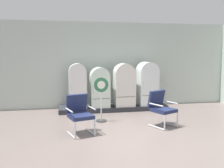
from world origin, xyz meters
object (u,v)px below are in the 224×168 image
refrigerator_1 (100,86)px  armchair_right (161,107)px  refrigerator_3 (147,82)px  refrigerator_2 (124,84)px  sign_stand (101,101)px  armchair_left (79,112)px  refrigerator_0 (77,84)px

refrigerator_1 → armchair_right: refrigerator_1 is taller
refrigerator_3 → armchair_right: (-0.32, -2.13, -0.43)m
refrigerator_3 → armchair_right: refrigerator_3 is taller
refrigerator_2 → sign_stand: 1.70m
refrigerator_2 → armchair_right: (0.54, -2.09, -0.40)m
armchair_left → sign_stand: sign_stand is taller
refrigerator_0 → refrigerator_1: bearing=1.4°
refrigerator_2 → armchair_right: bearing=-75.4°
refrigerator_0 → refrigerator_2: refrigerator_0 is taller
refrigerator_2 → armchair_left: 2.91m
refrigerator_3 → refrigerator_1: bearing=-179.1°
refrigerator_3 → sign_stand: bearing=-143.8°
refrigerator_1 → refrigerator_3: size_ratio=0.89×
armchair_left → armchair_right: same height
refrigerator_1 → armchair_right: size_ratio=1.40×
refrigerator_3 → sign_stand: refrigerator_3 is taller
sign_stand → refrigerator_3: bearing=36.2°
refrigerator_0 → refrigerator_2: (1.63, 0.00, -0.01)m
armchair_left → armchair_right: size_ratio=1.00×
armchair_left → armchair_right: 2.26m
armchair_right → refrigerator_1: bearing=123.8°
armchair_left → sign_stand: bearing=55.1°
refrigerator_1 → armchair_left: (-0.84, -2.34, -0.33)m
armchair_right → armchair_left: bearing=-173.9°
armchair_right → sign_stand: sign_stand is taller
sign_stand → refrigerator_1: bearing=83.8°
refrigerator_0 → sign_stand: (0.62, -1.32, -0.35)m
armchair_left → refrigerator_1: bearing=70.2°
refrigerator_3 → armchair_right: 2.19m
refrigerator_2 → armchair_left: bearing=-126.3°
refrigerator_0 → sign_stand: 1.50m
refrigerator_0 → armchair_left: 2.36m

